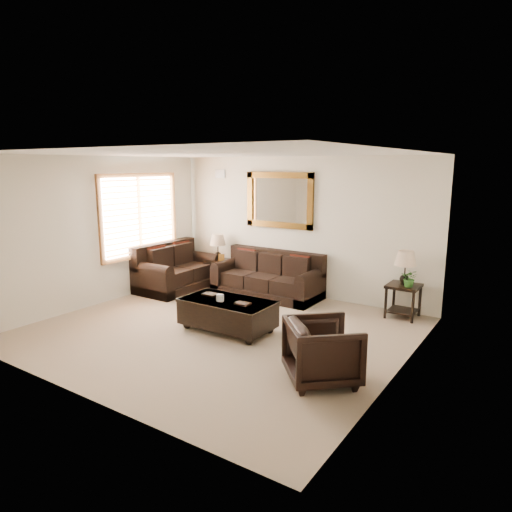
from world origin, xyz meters
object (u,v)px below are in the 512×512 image
Objects in this scene: armchair at (323,348)px; coffee_table at (228,312)px; sofa at (268,280)px; end_table_right at (405,274)px; loveseat at (176,272)px; end_table_left at (218,252)px.

coffee_table is at bearing 27.19° from armchair.
sofa is 2.64m from end_table_right.
loveseat is 4.84m from armchair.
end_table_left reaches higher than sofa.
end_table_right is at bearing -44.72° from armchair.
armchair is (-0.12, -2.88, -0.34)m from end_table_right.
loveseat reaches higher than armchair.
coffee_table is at bearing -75.55° from sofa.
loveseat is at bearing -160.79° from sofa.
sofa is 1.42m from end_table_left.
coffee_table is 2.10m from armchair.
end_table_right reaches higher than end_table_left.
end_table_right reaches higher than loveseat.
coffee_table is (-2.08, -2.15, -0.44)m from end_table_right.
end_table_left is 3.97m from end_table_right.
sofa is 1.98m from loveseat.
armchair is at bearing -36.96° from end_table_left.
end_table_left is 4.82m from armchair.
end_table_right is at bearing 2.65° from sofa.
loveseat is 1.47× the size of end_table_right.
sofa is 2.59× the size of armchair.
loveseat is at bearing 149.68° from coffee_table.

